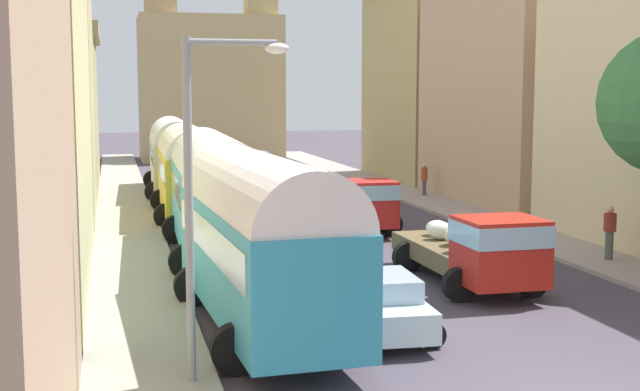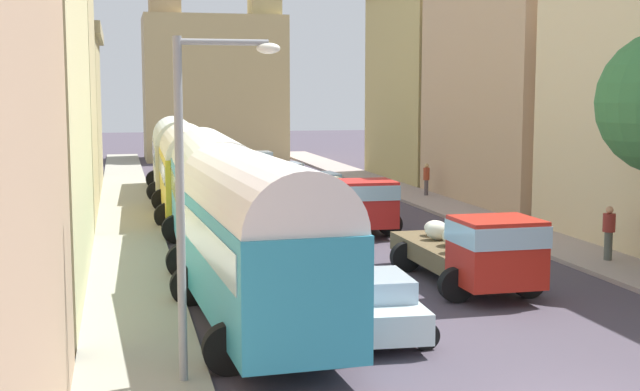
{
  "view_description": "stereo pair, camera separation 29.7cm",
  "coord_description": "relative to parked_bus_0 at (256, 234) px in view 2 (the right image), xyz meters",
  "views": [
    {
      "loc": [
        -7.84,
        -12.42,
        5.43
      ],
      "look_at": [
        0.0,
        19.8,
        1.41
      ],
      "focal_mm": 48.51,
      "sensor_mm": 36.0,
      "label": 1
    },
    {
      "loc": [
        -7.56,
        -12.49,
        5.43
      ],
      "look_at": [
        0.0,
        19.8,
        1.41
      ],
      "focal_mm": 48.51,
      "sensor_mm": 36.0,
      "label": 2
    }
  ],
  "objects": [
    {
      "name": "parked_bus_1",
      "position": [
        0.0,
        9.0,
        0.03
      ],
      "size": [
        3.41,
        9.79,
        4.08
      ],
      "color": "teal",
      "rests_on": "ground"
    },
    {
      "name": "sidewalk_right",
      "position": [
        11.85,
        20.5,
        -2.17
      ],
      "size": [
        2.5,
        70.0,
        0.14
      ],
      "primitive_type": "cube",
      "color": "#A2928B",
      "rests_on": "ground"
    },
    {
      "name": "cargo_truck_0",
      "position": [
        6.45,
        2.69,
        -1.1
      ],
      "size": [
        2.99,
        6.57,
        2.19
      ],
      "color": "#B02016",
      "rests_on": "ground"
    },
    {
      "name": "car_6",
      "position": [
        2.87,
        33.55,
        -1.47
      ],
      "size": [
        2.18,
        4.35,
        1.52
      ],
      "color": "slate",
      "rests_on": "ground"
    },
    {
      "name": "parked_bus_3",
      "position": [
        0.0,
        27.0,
        -0.01
      ],
      "size": [
        3.35,
        9.8,
        4.0
      ],
      "color": "silver",
      "rests_on": "ground"
    },
    {
      "name": "building_right_2",
      "position": [
        15.41,
        19.49,
        4.59
      ],
      "size": [
        5.08,
        12.13,
        13.61
      ],
      "color": "tan",
      "rests_on": "ground"
    },
    {
      "name": "sidewalk_left",
      "position": [
        -2.65,
        20.5,
        -2.17
      ],
      "size": [
        2.5,
        70.0,
        0.14
      ],
      "primitive_type": "cube",
      "color": "#9B9888",
      "rests_on": "ground"
    },
    {
      "name": "cargo_truck_1",
      "position": [
        5.91,
        13.05,
        -1.1
      ],
      "size": [
        3.11,
        6.93,
        2.15
      ],
      "color": "red",
      "rests_on": "ground"
    },
    {
      "name": "pedestrian_1",
      "position": [
        12.32,
        22.45,
        -1.22
      ],
      "size": [
        0.43,
        0.43,
        1.77
      ],
      "color": "#4E454A",
      "rests_on": "ground"
    },
    {
      "name": "streetlamp_near",
      "position": [
        -1.63,
        -3.43,
        1.62
      ],
      "size": [
        1.93,
        0.28,
        6.4
      ],
      "color": "gray",
      "rests_on": "ground"
    },
    {
      "name": "car_2",
      "position": [
        5.86,
        35.65,
        -1.45
      ],
      "size": [
        2.22,
        3.61,
        1.58
      ],
      "color": "silver",
      "rests_on": "ground"
    },
    {
      "name": "car_3",
      "position": [
        2.46,
        -1.05,
        -1.52
      ],
      "size": [
        2.43,
        3.71,
        1.4
      ],
      "color": "silver",
      "rests_on": "ground"
    },
    {
      "name": "building_right_3",
      "position": [
        15.97,
        31.25,
        3.81
      ],
      "size": [
        6.31,
        10.54,
        12.05
      ],
      "color": "tan",
      "rests_on": "ground"
    },
    {
      "name": "pedestrian_0",
      "position": [
        11.98,
        5.01,
        -1.19
      ],
      "size": [
        0.45,
        0.45,
        1.85
      ],
      "color": "#4C524B",
      "rests_on": "ground"
    },
    {
      "name": "distant_church",
      "position": [
        4.6,
        50.04,
        4.25
      ],
      "size": [
        10.99,
        6.72,
        18.92
      ],
      "color": "tan",
      "rests_on": "ground"
    },
    {
      "name": "parked_bus_2",
      "position": [
        0.0,
        18.0,
        -0.05
      ],
      "size": [
        3.33,
        8.19,
        3.97
      ],
      "color": "gold",
      "rests_on": "ground"
    },
    {
      "name": "car_5",
      "position": [
        2.48,
        23.27,
        -1.44
      ],
      "size": [
        2.43,
        4.41,
        1.58
      ],
      "color": "#AB2C30",
      "rests_on": "ground"
    },
    {
      "name": "car_0",
      "position": [
        6.41,
        20.62,
        -1.45
      ],
      "size": [
        2.31,
        3.84,
        1.58
      ],
      "color": "silver",
      "rests_on": "ground"
    },
    {
      "name": "ground_plane",
      "position": [
        4.6,
        20.5,
        -2.24
      ],
      "size": [
        154.0,
        154.0,
        0.0
      ],
      "primitive_type": "plane",
      "color": "#463E4A"
    },
    {
      "name": "car_1",
      "position": [
        5.92,
        26.73,
        -1.44
      ],
      "size": [
        2.26,
        3.88,
        1.59
      ],
      "color": "beige",
      "rests_on": "ground"
    },
    {
      "name": "parked_bus_0",
      "position": [
        0.0,
        0.0,
        0.0
      ],
      "size": [
        3.57,
        9.21,
        4.06
      ],
      "color": "teal",
      "rests_on": "ground"
    },
    {
      "name": "building_left_3",
      "position": [
        -6.57,
        29.65,
        2.17
      ],
      "size": [
        5.88,
        11.77,
        8.76
      ],
      "color": "tan",
      "rests_on": "ground"
    },
    {
      "name": "building_left_2",
      "position": [
        -6.78,
        18.71,
        3.67
      ],
      "size": [
        5.76,
        9.33,
        11.82
      ],
      "color": "tan",
      "rests_on": "ground"
    },
    {
      "name": "car_4",
      "position": [
        3.08,
        8.25,
        -1.52
      ],
      "size": [
        2.42,
        4.2,
        1.4
      ],
      "color": "#428DC7",
      "rests_on": "ground"
    }
  ]
}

